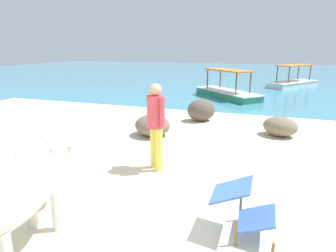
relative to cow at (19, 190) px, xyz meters
name	(u,v)px	position (x,y,z in m)	size (l,w,h in m)	color
sand_beach	(108,223)	(0.60, 0.75, -0.77)	(18.00, 14.00, 0.04)	beige
water_surface	(242,76)	(0.60, 22.75, -0.79)	(60.00, 36.00, 0.03)	teal
cow	(19,190)	(0.00, 0.00, 0.00)	(0.88, 2.04, 1.14)	beige
deck_chair_far	(244,205)	(2.30, 1.08, -0.37)	(0.78, 0.56, 0.68)	brown
person_standing	(156,121)	(0.60, 2.54, 0.20)	(0.42, 0.35, 1.62)	#DBC64C
shore_rock_large	(201,110)	(0.62, 6.41, -0.41)	(0.89, 0.68, 0.68)	brown
shore_rock_medium	(280,126)	(2.90, 5.53, -0.50)	(0.88, 0.73, 0.50)	#756651
shore_rock_small	(152,125)	(-0.26, 4.50, -0.48)	(0.97, 0.90, 0.54)	#6B5B4C
boat_white	(293,82)	(4.05, 16.29, -0.50)	(3.13, 3.63, 1.29)	white
boat_green	(227,92)	(0.81, 11.17, -0.50)	(3.41, 3.41, 1.29)	#338E66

